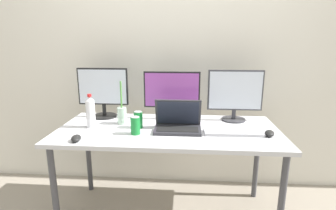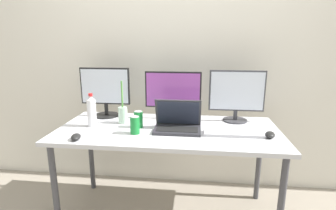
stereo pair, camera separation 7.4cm
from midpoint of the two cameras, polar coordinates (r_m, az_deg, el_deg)
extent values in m
cube|color=silver|center=(2.45, 0.16, 12.05)|extent=(7.00, 0.08, 2.60)
cylinder|color=#424247|center=(2.07, -24.43, -17.19)|extent=(0.04, 0.04, 0.71)
cylinder|color=#424247|center=(1.94, 22.40, -19.25)|extent=(0.04, 0.04, 0.71)
cylinder|color=#424247|center=(2.57, -17.72, -10.27)|extent=(0.04, 0.04, 0.71)
cylinder|color=#424247|center=(2.47, 17.90, -11.36)|extent=(0.04, 0.04, 0.71)
cube|color=silver|center=(1.97, -1.08, -5.52)|extent=(1.64, 0.75, 0.03)
cylinder|color=black|center=(2.33, -14.50, -2.31)|extent=(0.21, 0.21, 0.01)
cylinder|color=black|center=(2.32, -14.58, -1.02)|extent=(0.03, 0.03, 0.10)
cube|color=black|center=(2.28, -14.89, 3.92)|extent=(0.42, 0.02, 0.31)
cube|color=silver|center=(2.26, -15.00, 3.86)|extent=(0.40, 0.01, 0.28)
cylinder|color=black|center=(2.21, -0.15, -2.79)|extent=(0.18, 0.18, 0.01)
cylinder|color=black|center=(2.19, -0.15, -1.57)|extent=(0.03, 0.03, 0.09)
cube|color=black|center=(2.15, -0.15, 3.35)|extent=(0.46, 0.02, 0.30)
cube|color=#A54CB2|center=(2.14, -0.18, 3.29)|extent=(0.44, 0.01, 0.27)
cylinder|color=#38383D|center=(2.22, 13.12, -3.07)|extent=(0.19, 0.19, 0.01)
cylinder|color=#38383D|center=(2.21, 13.19, -1.99)|extent=(0.03, 0.03, 0.08)
cube|color=#38383D|center=(2.16, 13.48, 3.13)|extent=(0.44, 0.02, 0.32)
cube|color=silver|center=(2.15, 13.53, 3.06)|extent=(0.41, 0.01, 0.30)
cube|color=#2D2D33|center=(1.90, 0.98, -5.42)|extent=(0.34, 0.22, 0.02)
cube|color=black|center=(1.89, 0.96, -5.25)|extent=(0.30, 0.12, 0.00)
cube|color=#2D2D33|center=(1.94, 1.12, -1.61)|extent=(0.34, 0.08, 0.21)
cube|color=#232838|center=(1.93, 1.11, -1.73)|extent=(0.30, 0.07, 0.18)
cube|color=#B2B2B7|center=(1.90, 12.93, -5.86)|extent=(0.41, 0.13, 0.02)
ellipsoid|color=black|center=(1.84, -20.48, -6.80)|extent=(0.09, 0.12, 0.04)
ellipsoid|color=black|center=(1.93, 20.21, -5.80)|extent=(0.09, 0.12, 0.04)
cylinder|color=silver|center=(2.05, -17.47, -1.91)|extent=(0.07, 0.07, 0.21)
cone|color=silver|center=(2.03, -17.72, 1.31)|extent=(0.06, 0.06, 0.03)
cylinder|color=red|center=(2.02, -17.77, 2.01)|extent=(0.03, 0.03, 0.02)
cylinder|color=#197F33|center=(1.85, -8.25, -4.49)|extent=(0.07, 0.07, 0.12)
cylinder|color=silver|center=(1.83, -8.32, -2.62)|extent=(0.06, 0.06, 0.00)
cylinder|color=#197F33|center=(1.97, -7.60, -3.28)|extent=(0.07, 0.07, 0.12)
cylinder|color=silver|center=(1.96, -7.66, -1.51)|extent=(0.06, 0.06, 0.00)
cylinder|color=#B2D1B7|center=(2.09, -10.98, -2.30)|extent=(0.07, 0.07, 0.13)
cylinder|color=#519342|center=(2.05, -11.20, 2.24)|extent=(0.01, 0.01, 0.21)
camera|label=1|loc=(0.04, -91.10, -0.28)|focal=28.00mm
camera|label=2|loc=(0.04, 88.90, 0.28)|focal=28.00mm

